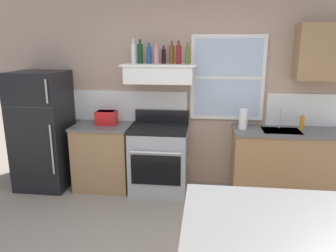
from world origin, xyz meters
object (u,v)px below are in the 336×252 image
object	(u,v)px
bottle_rose_pink	(156,55)
bottle_red_label_wine	(178,54)
stove_range	(159,158)
bottle_dark_green_wine	(140,53)
toaster	(106,117)
bottle_olive_oil_square	(187,55)
paper_towel_roll	(243,119)
bottle_amber_wine	(172,54)
refrigerator	(43,130)
bottle_blue_liqueur	(149,55)
bottle_clear_tall	(133,53)
dish_soap_bottle	(302,122)
bottle_balsamic_dark	(164,56)

from	to	relation	value
bottle_rose_pink	bottle_red_label_wine	distance (m)	0.29
stove_range	bottle_dark_green_wine	size ratio (longest dim) A/B	3.46
toaster	bottle_red_label_wine	size ratio (longest dim) A/B	1.01
bottle_olive_oil_square	paper_towel_roll	bearing A→B (deg)	-1.27
bottle_dark_green_wine	bottle_amber_wine	size ratio (longest dim) A/B	1.08
toaster	bottle_dark_green_wine	xyz separation A→B (m)	(0.49, 0.05, 0.87)
stove_range	bottle_rose_pink	xyz separation A→B (m)	(-0.04, 0.11, 1.39)
bottle_dark_green_wine	bottle_olive_oil_square	distance (m)	0.64
refrigerator	bottle_blue_liqueur	bearing A→B (deg)	6.56
bottle_rose_pink	bottle_amber_wine	bearing A→B (deg)	5.21
bottle_clear_tall	bottle_red_label_wine	size ratio (longest dim) A/B	1.07
stove_range	bottle_red_label_wine	distance (m)	1.43
toaster	bottle_rose_pink	xyz separation A→B (m)	(0.71, 0.03, 0.85)
stove_range	bottle_clear_tall	size ratio (longest dim) A/B	3.46
refrigerator	stove_range	distance (m)	1.69
bottle_dark_green_wine	bottle_red_label_wine	world-z (taller)	bottle_dark_green_wine
bottle_amber_wine	toaster	bearing A→B (deg)	-176.91
stove_range	bottle_rose_pink	distance (m)	1.40
toaster	bottle_amber_wine	bearing A→B (deg)	3.09
toaster	bottle_blue_liqueur	world-z (taller)	bottle_blue_liqueur
bottle_clear_tall	dish_soap_bottle	xyz separation A→B (m)	(2.23, 0.03, -0.88)
refrigerator	bottle_amber_wine	distance (m)	2.09
bottle_red_label_wine	bottle_olive_oil_square	size ratio (longest dim) A/B	1.08
bottle_amber_wine	dish_soap_bottle	xyz separation A→B (m)	(1.72, 0.01, -0.87)
toaster	bottle_dark_green_wine	world-z (taller)	bottle_dark_green_wine
bottle_clear_tall	toaster	bearing A→B (deg)	-176.06
bottle_olive_oil_square	bottle_rose_pink	bearing A→B (deg)	172.36
bottle_blue_liqueur	bottle_amber_wine	bearing A→B (deg)	-4.23
bottle_blue_liqueur	bottle_red_label_wine	distance (m)	0.41
bottle_red_label_wine	dish_soap_bottle	world-z (taller)	bottle_red_label_wine
bottle_dark_green_wine	bottle_blue_liqueur	size ratio (longest dim) A/B	1.15
bottle_amber_wine	paper_towel_roll	distance (m)	1.26
bottle_blue_liqueur	bottle_olive_oil_square	distance (m)	0.52
bottle_clear_tall	bottle_balsamic_dark	distance (m)	0.40
bottle_blue_liqueur	bottle_amber_wine	size ratio (longest dim) A/B	0.93
toaster	bottle_balsamic_dark	distance (m)	1.16
bottle_dark_green_wine	bottle_blue_liqueur	bearing A→B (deg)	8.56
dish_soap_bottle	bottle_dark_green_wine	bearing A→B (deg)	-179.86
bottle_clear_tall	bottle_amber_wine	bearing A→B (deg)	2.41
refrigerator	dish_soap_bottle	world-z (taller)	refrigerator
refrigerator	dish_soap_bottle	distance (m)	3.54
bottle_rose_pink	bottle_amber_wine	distance (m)	0.20
bottle_rose_pink	paper_towel_roll	distance (m)	1.41
refrigerator	bottle_amber_wine	size ratio (longest dim) A/B	5.62
stove_range	bottle_clear_tall	xyz separation A→B (m)	(-0.35, 0.11, 1.41)
toaster	bottle_amber_wine	distance (m)	1.25
bottle_blue_liqueur	dish_soap_bottle	distance (m)	2.20
bottle_clear_tall	bottle_red_label_wine	xyz separation A→B (m)	(0.60, -0.04, -0.01)
bottle_blue_liqueur	paper_towel_roll	distance (m)	1.50
bottle_clear_tall	bottle_balsamic_dark	size ratio (longest dim) A/B	1.36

